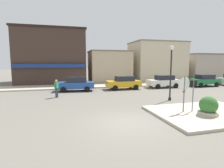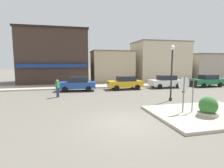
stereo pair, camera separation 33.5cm
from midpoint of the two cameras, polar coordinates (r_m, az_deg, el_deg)
The scene contains 16 objects.
ground_plane at distance 9.34m, azimuth 4.27°, elevation -12.54°, with size 160.00×160.00×0.00m, color #6B665B.
sidewalk_corner at distance 12.11m, azimuth 27.83°, elevation -8.40°, with size 6.40×4.80×0.15m, color #B7AD99.
kerb_far at distance 23.23m, azimuth -7.52°, elevation -0.61°, with size 80.00×4.00×0.15m, color #B7AD99.
stop_sign at distance 11.25m, azimuth 21.71°, elevation -1.70°, with size 0.82×0.12×2.30m.
one_way_sign at distance 11.61m, azimuth 24.20°, elevation -2.49°, with size 0.60×0.09×2.10m.
planter at distance 11.34m, azimuth 28.18°, elevation -6.89°, with size 1.10×1.10×1.23m.
lamp_post at distance 15.02m, azimuth 18.12°, elevation 6.03°, with size 0.36×0.36×4.54m.
parked_car_nearest at distance 19.70m, azimuth -12.15°, elevation 0.10°, with size 4.17×2.22×1.56m.
parked_car_second at distance 20.58m, azimuth 3.37°, elevation 0.53°, with size 4.01×1.90×1.56m.
parked_car_third at distance 22.82m, azimuth 16.10°, elevation 0.90°, with size 4.02×1.92×1.56m.
parked_car_fourth at distance 26.03m, azimuth 27.55°, elevation 1.10°, with size 4.04×1.96×1.56m.
pedestrian_crossing_near at distance 16.43m, azimuth -18.23°, elevation -1.24°, with size 0.36×0.53×1.61m.
building_corner_shop at distance 29.36m, azimuth -19.17°, elevation 8.29°, with size 9.83×9.36×7.96m.
building_storefront_left_near at distance 28.55m, azimuth -1.25°, elevation 5.73°, with size 6.45×5.27×4.98m.
building_storefront_left_mid at distance 31.98m, azimuth 14.06°, elevation 7.16°, with size 8.93×6.16×6.65m.
building_storefront_right_near at distance 37.35m, azimuth 27.13°, elevation 5.05°, with size 8.36×6.46×4.70m.
Camera 1 is at (-3.06, -8.27, 3.12)m, focal length 28.00 mm.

